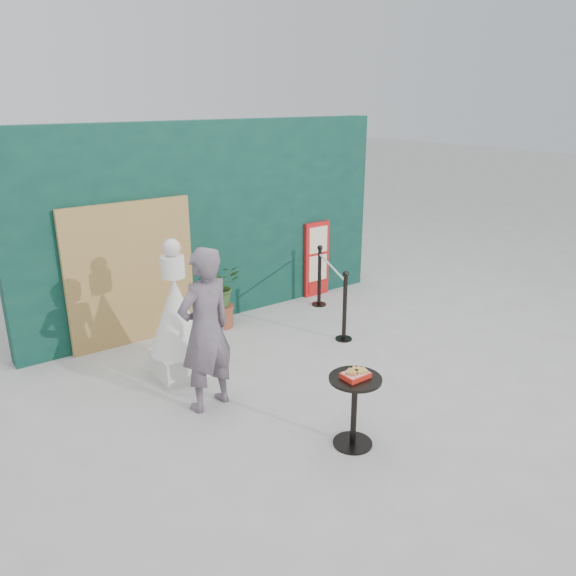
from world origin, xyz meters
name	(u,v)px	position (x,y,z in m)	size (l,w,h in m)	color
ground	(348,395)	(0.00, 0.00, 0.00)	(60.00, 60.00, 0.00)	#ADAAA5
back_wall	(212,223)	(0.00, 3.15, 1.50)	(6.00, 0.30, 3.00)	#0A312A
bamboo_fence	(131,274)	(-1.40, 2.94, 1.00)	(1.80, 0.08, 2.00)	tan
woman	(205,330)	(-1.43, 0.77, 0.93)	(0.68, 0.44, 1.86)	slate
menu_board	(317,259)	(1.90, 2.95, 0.65)	(0.50, 0.07, 1.30)	red
statue	(177,321)	(-1.35, 1.66, 0.72)	(0.68, 0.68, 1.75)	silver
cafe_table	(354,400)	(-0.61, -0.75, 0.50)	(0.52, 0.52, 0.75)	black
food_basket	(356,374)	(-0.61, -0.74, 0.79)	(0.26, 0.19, 0.11)	red
planter	(220,291)	(-0.16, 2.69, 0.57)	(0.58, 0.50, 0.98)	brown
stanchion_barrier	(331,291)	(1.32, 1.88, 0.49)	(0.84, 1.54, 1.03)	black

